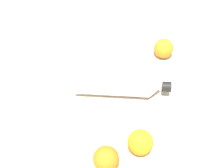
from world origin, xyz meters
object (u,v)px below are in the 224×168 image
orange_0 (140,142)px  orange_1 (106,159)px  water_bottle (119,84)px  orange_2 (164,48)px

orange_0 → orange_1: (0.02, -0.09, -0.00)m
water_bottle → orange_1: bearing=-94.7°
water_bottle → orange_1: water_bottle is taller
orange_1 → orange_2: (-0.32, 0.30, 0.00)m
water_bottle → orange_2: bearing=51.4°
orange_1 → water_bottle: bearing=153.6°
orange_1 → orange_2: 0.44m
water_bottle → orange_2: water_bottle is taller
orange_0 → orange_2: (-0.31, 0.20, -0.00)m
orange_0 → orange_1: bearing=-79.9°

